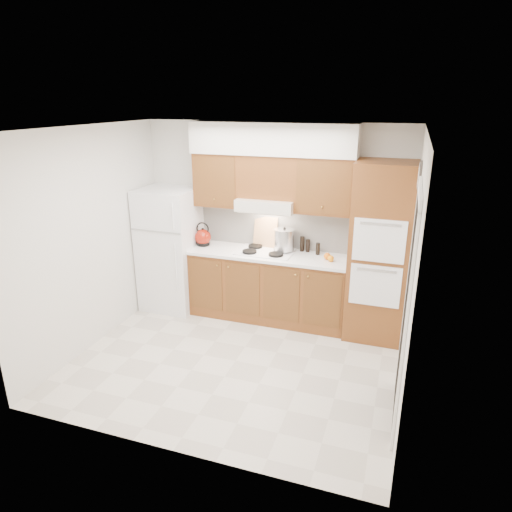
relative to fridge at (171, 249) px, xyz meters
The scene contains 26 objects.
floor 2.00m from the fridge, 39.06° to the right, with size 3.60×3.60×0.00m, color beige.
ceiling 2.51m from the fridge, 39.06° to the right, with size 3.60×3.60×0.00m, color white.
wall_back 1.52m from the fridge, 14.37° to the left, with size 3.60×0.02×2.60m, color silver.
wall_left 1.28m from the fridge, 109.11° to the right, with size 0.02×3.00×2.60m, color silver.
wall_right 3.43m from the fridge, 19.58° to the right, with size 0.02×3.00×2.60m, color silver.
fridge is the anchor object (origin of this frame).
base_cabinets 1.49m from the fridge, ahead, with size 2.11×0.60×0.90m, color brown.
countertop 1.43m from the fridge, ahead, with size 2.13×0.62×0.04m, color white.
backsplash 1.51m from the fridge, 13.56° to the left, with size 2.11×0.03×0.56m, color white.
oven_cabinet 2.86m from the fridge, ahead, with size 0.70×0.65×2.20m, color brown.
upper_cab_left 1.22m from the fridge, 15.78° to the left, with size 0.63×0.33×0.70m, color brown.
upper_cab_right 2.35m from the fridge, ahead, with size 0.73×0.33×0.70m, color brown.
range_hood 1.56m from the fridge, ahead, with size 0.75×0.45×0.15m, color silver.
upper_cab_over_hood 1.75m from the fridge, ahead, with size 0.75×0.33×0.55m, color brown.
soffit 2.11m from the fridge, ahead, with size 2.13×0.36×0.40m, color silver.
cooktop 1.38m from the fridge, ahead, with size 0.74×0.50×0.01m, color white.
doorway 3.53m from the fridge, 25.02° to the right, with size 0.02×0.90×2.10m, color black.
wall_clock 3.49m from the fridge, 10.48° to the right, with size 0.30×0.30×0.02m, color #3F3833.
kettle 0.52m from the fridge, ahead, with size 0.22×0.22×0.22m, color maroon.
cutting_board 1.37m from the fridge, 12.60° to the left, with size 0.33×0.02×0.44m, color tan.
stock_pot 1.64m from the fridge, ahead, with size 0.26×0.26×0.27m, color silver.
condiment_a 1.86m from the fridge, ahead, with size 0.06×0.06×0.20m, color black.
condiment_b 1.94m from the fridge, ahead, with size 0.05×0.05×0.17m, color black.
condiment_c 2.07m from the fridge, ahead, with size 0.05×0.05×0.16m, color black.
orange_near 2.22m from the fridge, ahead, with size 0.09×0.09×0.09m, color #E15A0B.
orange_far 2.27m from the fridge, ahead, with size 0.08×0.08×0.08m, color orange.
Camera 1 is at (1.69, -4.27, 2.88)m, focal length 32.00 mm.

